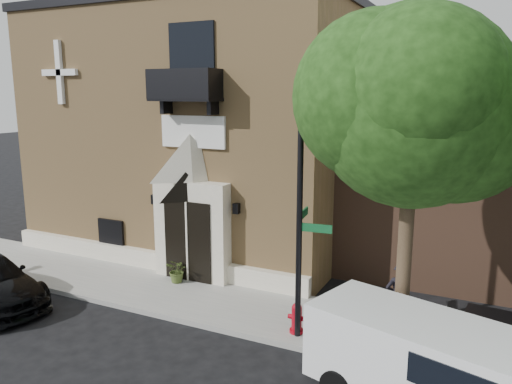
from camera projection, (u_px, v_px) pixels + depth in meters
ground at (170, 321)px, 13.56m from camera, size 120.00×120.00×0.00m
sidewalk at (228, 305)px, 14.44m from camera, size 42.00×3.00×0.15m
church at (218, 128)px, 20.94m from camera, size 12.20×11.01×9.30m
street_tree_left at (414, 105)px, 10.14m from camera, size 4.97×4.38×7.77m
cargo_van at (438, 367)px, 9.35m from camera, size 4.93×3.07×1.88m
street_sign at (300, 229)px, 11.93m from camera, size 0.90×0.86×5.45m
fire_hydrant at (297, 318)px, 12.55m from camera, size 0.45×0.36×0.79m
dumpster at (507, 346)px, 10.74m from camera, size 1.92×1.23×1.19m
planter at (178, 271)px, 15.87m from camera, size 0.76×0.68×0.78m
pedestrian_near at (398, 298)px, 12.49m from camera, size 0.78×0.68×1.81m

